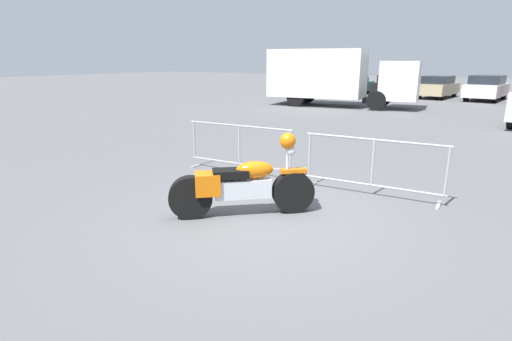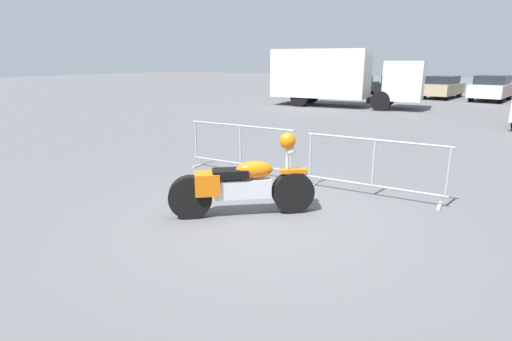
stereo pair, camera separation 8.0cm
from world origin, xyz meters
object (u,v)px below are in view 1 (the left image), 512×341
Objects in this scene: parked_car_black at (394,85)px; box_truck at (333,75)px; parked_car_yellow at (318,83)px; parked_car_tan at (438,87)px; pedestrian at (365,87)px; parked_car_green at (352,85)px; crowd_barrier_near at (239,148)px; motorcycle at (243,185)px; crowd_barrier_far at (373,166)px; parked_car_white at (487,88)px.

box_truck is at bearing 179.02° from parked_car_black.
parked_car_yellow is at bearing 99.43° from parked_car_black.
box_truck is 1.80× the size of parked_car_tan.
parked_car_yellow is 5.63m from parked_car_black.
parked_car_green is at bearing 58.07° from pedestrian.
parked_car_yellow is at bearing 75.75° from pedestrian.
crowd_barrier_near is 0.58× the size of parked_car_black.
motorcycle is 16.42m from box_truck.
parked_car_tan is at bearing 95.58° from crowd_barrier_far.
motorcycle is 0.74× the size of crowd_barrier_near.
parked_car_yellow is 1.00× the size of parked_car_tan.
box_truck is 9.29m from parked_car_yellow.
parked_car_tan is (5.63, 0.49, 0.03)m from parked_car_green.
parked_car_green is at bearing -89.60° from parked_car_yellow.
box_truck reaches higher than parked_car_green.
parked_car_tan reaches higher than crowd_barrier_far.
pedestrian reaches higher than parked_car_yellow.
box_truck is 9.26m from parked_car_tan.
parked_car_green is (-4.82, 21.42, 0.13)m from crowd_barrier_near.
parked_car_black and parked_car_tan have the same top height.
parked_car_green is at bearing 94.53° from box_truck.
parked_car_green is 8.45m from parked_car_white.
parked_car_tan is (8.44, 0.14, -0.00)m from parked_car_yellow.
parked_car_white reaches higher than motorcycle.
motorcycle is 0.40× the size of parked_car_white.
box_truck is 8.00m from parked_car_green.
parked_car_tan is (4.04, 8.28, -0.91)m from box_truck.
parked_car_tan reaches higher than motorcycle.
parked_car_yellow is 8.44m from parked_car_tan.
parked_car_green is 0.96× the size of parked_car_tan.
parked_car_tan is at bearing 87.90° from crowd_barrier_near.
crowd_barrier_near is 21.93m from parked_car_tan.
box_truck reaches higher than motorcycle.
parked_car_green is at bearing 102.69° from crowd_barrier_near.
box_truck is at bearing -161.09° from parked_car_green.
parked_car_white is (5.63, -0.21, 0.05)m from parked_car_black.
motorcycle is 18.53m from pedestrian.
parked_car_white is (0.67, 21.76, 0.21)m from crowd_barrier_far.
crowd_barrier_far is at bearing -130.09° from pedestrian.
pedestrian reaches higher than parked_car_green.
pedestrian reaches higher than parked_car_tan.
parked_car_black is (2.81, 0.55, 0.03)m from parked_car_green.
parked_car_white is at bearing 80.56° from crowd_barrier_near.
crowd_barrier_near is 22.06m from parked_car_white.
parked_car_yellow is at bearing 90.40° from parked_car_green.
crowd_barrier_near is 16.26m from pedestrian.
motorcycle is at bearing -80.27° from box_truck.
box_truck is at bearing 65.40° from motorcycle.
pedestrian is at bearing -128.95° from parked_car_yellow.
parked_car_white is (11.25, -0.01, 0.05)m from parked_car_yellow.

